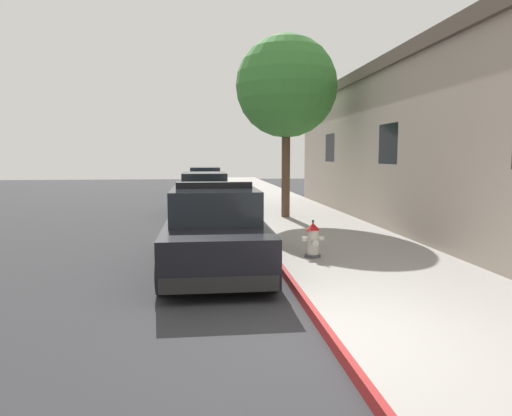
{
  "coord_description": "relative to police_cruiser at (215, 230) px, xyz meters",
  "views": [
    {
      "loc": [
        -1.5,
        -5.01,
        2.18
      ],
      "look_at": [
        -0.28,
        5.49,
        1.0
      ],
      "focal_mm": 32.63,
      "sensor_mm": 36.0,
      "label": 1
    }
  ],
  "objects": [
    {
      "name": "street_tree",
      "position": [
        2.55,
        6.3,
        3.69
      ],
      "size": [
        3.32,
        3.32,
        5.97
      ],
      "color": "brown",
      "rests_on": "sidewalk_pavement"
    },
    {
      "name": "sidewalk_pavement",
      "position": [
        3.05,
        5.97,
        -0.67
      ],
      "size": [
        3.55,
        60.0,
        0.15
      ],
      "primitive_type": "cube",
      "color": "gray",
      "rests_on": "ground"
    },
    {
      "name": "police_cruiser",
      "position": [
        0.0,
        0.0,
        0.0
      ],
      "size": [
        1.94,
        4.84,
        1.68
      ],
      "color": "black",
      "rests_on": "ground"
    },
    {
      "name": "curb_painted_edge",
      "position": [
        1.23,
        5.97,
        -0.67
      ],
      "size": [
        0.08,
        60.0,
        0.15
      ],
      "primitive_type": "cube",
      "color": "maroon",
      "rests_on": "ground"
    },
    {
      "name": "ground_plane",
      "position": [
        -2.95,
        5.97,
        -0.84
      ],
      "size": [
        34.18,
        60.0,
        0.2
      ],
      "primitive_type": "cube",
      "color": "#2B2B2D"
    },
    {
      "name": "parked_car_dark_far",
      "position": [
        -0.06,
        17.71,
        -0.0
      ],
      "size": [
        1.94,
        4.84,
        1.56
      ],
      "color": "navy",
      "rests_on": "ground"
    },
    {
      "name": "parked_car_silver_ahead",
      "position": [
        -0.15,
        8.74,
        -0.0
      ],
      "size": [
        1.94,
        4.84,
        1.56
      ],
      "color": "black",
      "rests_on": "ground"
    },
    {
      "name": "fire_hydrant",
      "position": [
        1.97,
        -0.0,
        -0.24
      ],
      "size": [
        0.44,
        0.4,
        0.76
      ],
      "color": "#4C4C51",
      "rests_on": "sidewalk_pavement"
    }
  ]
}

